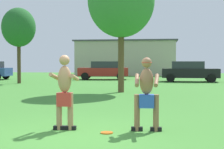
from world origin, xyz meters
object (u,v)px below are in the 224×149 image
player_with_cap (147,91)px  frisbee (107,133)px  tree_left_field (19,28)px  car_red_far_end (104,70)px  lamp_post (18,40)px  player_in_red (65,90)px  tree_right_field (121,1)px  car_black_near_post (189,71)px

player_with_cap → frisbee: 1.28m
tree_left_field → car_red_far_end: bearing=49.1°
player_with_cap → frisbee: size_ratio=6.15×
car_red_far_end → lamp_post: (-6.28, -3.56, 2.42)m
player_in_red → car_red_far_end: 21.72m
lamp_post → tree_right_field: 12.45m
player_with_cap → player_in_red: bearing=-176.8°
car_black_near_post → lamp_post: lamp_post is taller
player_in_red → lamp_post: 20.22m
frisbee → car_red_far_end: size_ratio=0.06×
frisbee → player_in_red: bearing=165.8°
car_red_far_end → player_in_red: bearing=-83.0°
frisbee → lamp_post: 21.02m
car_red_far_end → tree_right_field: size_ratio=0.68×
player_with_cap → tree_right_field: tree_right_field is taller
frisbee → tree_right_field: 10.94m
frisbee → tree_right_field: tree_right_field is taller
player_in_red → frisbee: (1.01, -0.26, -0.89)m
car_red_far_end → tree_left_field: (-5.18, -5.97, 3.15)m
player_with_cap → car_red_far_end: 21.92m
player_with_cap → lamp_post: (-10.78, 17.89, 2.34)m
lamp_post → player_in_red: bearing=-63.6°
player_with_cap → tree_left_field: (-9.68, 15.48, 3.07)m
player_in_red → frisbee: size_ratio=6.32×
tree_left_field → player_in_red: bearing=-63.3°
car_red_far_end → tree_right_field: (2.85, -11.92, 3.80)m
lamp_post → car_black_near_post: bearing=5.6°
player_in_red → tree_right_field: bearing=88.8°
tree_right_field → lamp_post: bearing=137.5°
player_in_red → tree_left_field: (-7.83, 15.58, 3.07)m
player_in_red → tree_right_field: 10.33m
player_in_red → lamp_post: bearing=116.4°
lamp_post → tree_left_field: 2.74m
player_in_red → frisbee: 1.37m
car_black_near_post → frisbee: bearing=-99.9°
frisbee → tree_right_field: bearing=94.7°
frisbee → lamp_post: size_ratio=0.05×
player_in_red → tree_left_field: bearing=116.7°
frisbee → tree_left_field: size_ratio=0.05×
lamp_post → tree_left_field: bearing=-65.5°
player_in_red → car_black_near_post: bearing=77.1°
player_with_cap → car_red_far_end: (-4.51, 21.45, -0.08)m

